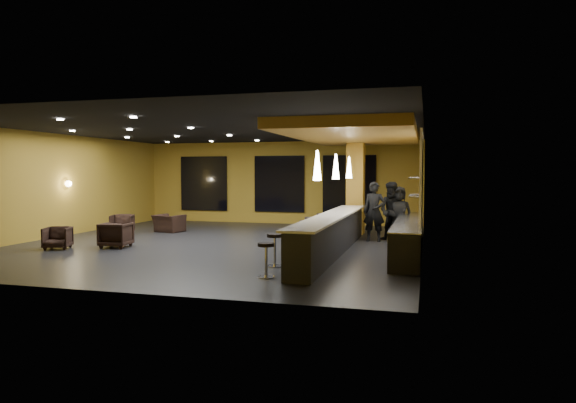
% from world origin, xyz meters
% --- Properties ---
extents(floor, '(12.00, 13.00, 0.10)m').
position_xyz_m(floor, '(0.00, 0.00, -0.05)').
color(floor, black).
rests_on(floor, ground).
extents(ceiling, '(12.00, 13.00, 0.10)m').
position_xyz_m(ceiling, '(0.00, 0.00, 3.55)').
color(ceiling, black).
extents(wall_back, '(12.00, 0.10, 3.50)m').
position_xyz_m(wall_back, '(0.00, 6.55, 1.75)').
color(wall_back, olive).
rests_on(wall_back, floor).
extents(wall_front, '(12.00, 0.10, 3.50)m').
position_xyz_m(wall_front, '(0.00, -6.55, 1.75)').
color(wall_front, olive).
rests_on(wall_front, floor).
extents(wall_left, '(0.10, 13.00, 3.50)m').
position_xyz_m(wall_left, '(-6.05, 0.00, 1.75)').
color(wall_left, olive).
rests_on(wall_left, floor).
extents(wall_right, '(0.10, 13.00, 3.50)m').
position_xyz_m(wall_right, '(6.05, 0.00, 1.75)').
color(wall_right, olive).
rests_on(wall_right, floor).
extents(wood_soffit, '(3.60, 8.00, 0.28)m').
position_xyz_m(wood_soffit, '(4.00, 1.00, 3.36)').
color(wood_soffit, '#A97B31').
rests_on(wood_soffit, ceiling).
extents(window_left, '(2.20, 0.06, 2.40)m').
position_xyz_m(window_left, '(-3.50, 6.44, 1.70)').
color(window_left, black).
rests_on(window_left, wall_back).
extents(window_center, '(2.20, 0.06, 2.40)m').
position_xyz_m(window_center, '(0.00, 6.44, 1.70)').
color(window_center, black).
rests_on(window_center, wall_back).
extents(window_right, '(2.20, 0.06, 2.40)m').
position_xyz_m(window_right, '(3.00, 6.44, 1.70)').
color(window_right, black).
rests_on(window_right, wall_back).
extents(tile_backsplash, '(0.06, 3.20, 2.40)m').
position_xyz_m(tile_backsplash, '(5.96, -1.00, 2.00)').
color(tile_backsplash, white).
rests_on(tile_backsplash, wall_right).
extents(bar_counter, '(0.60, 8.00, 1.00)m').
position_xyz_m(bar_counter, '(3.65, -1.00, 0.50)').
color(bar_counter, black).
rests_on(bar_counter, floor).
extents(bar_top, '(0.78, 8.10, 0.05)m').
position_xyz_m(bar_top, '(3.65, -1.00, 1.02)').
color(bar_top, white).
rests_on(bar_top, bar_counter).
extents(prep_counter, '(0.70, 6.00, 0.86)m').
position_xyz_m(prep_counter, '(5.65, -0.50, 0.43)').
color(prep_counter, black).
rests_on(prep_counter, floor).
extents(prep_top, '(0.72, 6.00, 0.03)m').
position_xyz_m(prep_top, '(5.65, -0.50, 0.89)').
color(prep_top, silver).
rests_on(prep_top, prep_counter).
extents(wall_shelf_lower, '(0.30, 1.50, 0.03)m').
position_xyz_m(wall_shelf_lower, '(5.82, -1.20, 1.60)').
color(wall_shelf_lower, silver).
rests_on(wall_shelf_lower, wall_right).
extents(wall_shelf_upper, '(0.30, 1.50, 0.03)m').
position_xyz_m(wall_shelf_upper, '(5.82, -1.20, 2.05)').
color(wall_shelf_upper, silver).
rests_on(wall_shelf_upper, wall_right).
extents(column, '(0.60, 0.60, 3.50)m').
position_xyz_m(column, '(3.65, 3.60, 1.75)').
color(column, '#A07524').
rests_on(column, floor).
extents(wall_sconce, '(0.22, 0.22, 0.22)m').
position_xyz_m(wall_sconce, '(-5.88, 0.50, 1.80)').
color(wall_sconce, '#FFE5B2').
rests_on(wall_sconce, wall_left).
extents(pendant_0, '(0.20, 0.20, 0.70)m').
position_xyz_m(pendant_0, '(3.65, -3.00, 2.35)').
color(pendant_0, white).
rests_on(pendant_0, wood_soffit).
extents(pendant_1, '(0.20, 0.20, 0.70)m').
position_xyz_m(pendant_1, '(3.65, -0.50, 2.35)').
color(pendant_1, white).
rests_on(pendant_1, wood_soffit).
extents(pendant_2, '(0.20, 0.20, 0.70)m').
position_xyz_m(pendant_2, '(3.65, 2.00, 2.35)').
color(pendant_2, white).
rests_on(pendant_2, wood_soffit).
extents(staff_a, '(0.71, 0.49, 1.90)m').
position_xyz_m(staff_a, '(4.50, 1.75, 0.95)').
color(staff_a, black).
rests_on(staff_a, floor).
extents(staff_b, '(1.09, 0.95, 1.89)m').
position_xyz_m(staff_b, '(5.07, 1.93, 0.95)').
color(staff_b, black).
rests_on(staff_b, floor).
extents(staff_c, '(0.95, 0.71, 1.75)m').
position_xyz_m(staff_c, '(5.25, 2.07, 0.87)').
color(staff_c, black).
rests_on(staff_c, floor).
extents(armchair_a, '(0.89, 0.90, 0.64)m').
position_xyz_m(armchair_a, '(-4.07, -2.29, 0.32)').
color(armchair_a, black).
rests_on(armchair_a, floor).
extents(armchair_b, '(0.89, 0.91, 0.74)m').
position_xyz_m(armchair_b, '(-2.65, -1.57, 0.37)').
color(armchair_b, black).
rests_on(armchair_b, floor).
extents(armchair_c, '(0.96, 0.98, 0.70)m').
position_xyz_m(armchair_c, '(-4.36, 1.36, 0.35)').
color(armchair_c, black).
rests_on(armchair_c, floor).
extents(armchair_d, '(1.15, 1.05, 0.63)m').
position_xyz_m(armchair_d, '(-3.05, 2.37, 0.32)').
color(armchair_d, black).
rests_on(armchair_d, floor).
extents(bar_stool_0, '(0.37, 0.37, 0.73)m').
position_xyz_m(bar_stool_0, '(2.89, -4.54, 0.47)').
color(bar_stool_0, silver).
rests_on(bar_stool_0, floor).
extents(bar_stool_1, '(0.39, 0.39, 0.77)m').
position_xyz_m(bar_stool_1, '(2.71, -3.29, 0.49)').
color(bar_stool_1, silver).
rests_on(bar_stool_1, floor).
extents(bar_stool_2, '(0.38, 0.38, 0.75)m').
position_xyz_m(bar_stool_2, '(2.85, -2.13, 0.48)').
color(bar_stool_2, silver).
rests_on(bar_stool_2, floor).
extents(bar_stool_3, '(0.44, 0.44, 0.86)m').
position_xyz_m(bar_stool_3, '(2.93, -0.95, 0.55)').
color(bar_stool_3, silver).
rests_on(bar_stool_3, floor).
extents(bar_stool_4, '(0.44, 0.44, 0.87)m').
position_xyz_m(bar_stool_4, '(2.82, 0.14, 0.55)').
color(bar_stool_4, silver).
rests_on(bar_stool_4, floor).
extents(bar_stool_5, '(0.38, 0.38, 0.76)m').
position_xyz_m(bar_stool_5, '(2.72, 1.40, 0.49)').
color(bar_stool_5, silver).
rests_on(bar_stool_5, floor).
extents(bar_stool_6, '(0.41, 0.41, 0.81)m').
position_xyz_m(bar_stool_6, '(2.71, 2.29, 0.52)').
color(bar_stool_6, silver).
rests_on(bar_stool_6, floor).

